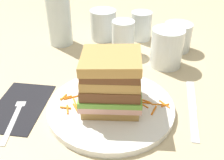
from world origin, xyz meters
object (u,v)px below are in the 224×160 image
fork (16,112)px  empty_tumbler_3 (124,37)px  empty_tumbler_0 (177,37)px  juice_glass (167,50)px  empty_tumbler_1 (103,25)px  napkin_dark (20,106)px  water_bottle (58,5)px  sandwich (111,82)px  main_plate (111,107)px  knife (193,109)px  empty_tumbler_2 (141,26)px

fork → empty_tumbler_3: size_ratio=1.83×
empty_tumbler_0 → juice_glass: bearing=-112.8°
fork → empty_tumbler_1: 0.40m
empty_tumbler_3 → napkin_dark: bearing=-127.8°
water_bottle → empty_tumbler_3: size_ratio=2.88×
sandwich → napkin_dark: sandwich is taller
main_plate → juice_glass: 0.24m
knife → juice_glass: bearing=102.6°
main_plate → empty_tumbler_3: size_ratio=2.82×
napkin_dark → fork: size_ratio=0.99×
juice_glass → empty_tumbler_0: (0.04, 0.09, -0.00)m
empty_tumbler_2 → juice_glass: bearing=-68.5°
fork → napkin_dark: bearing=94.4°
water_bottle → empty_tumbler_1: size_ratio=2.95×
empty_tumbler_2 → empty_tumbler_3: empty_tumbler_3 is taller
water_bottle → empty_tumbler_3: water_bottle is taller
sandwich → empty_tumbler_1: (-0.05, 0.35, -0.03)m
juice_glass → empty_tumbler_3: juice_glass is taller
main_plate → empty_tumbler_2: bearing=79.7°
empty_tumbler_2 → knife: bearing=-73.2°
sandwich → water_bottle: bearing=119.5°
juice_glass → empty_tumbler_3: 0.13m
empty_tumbler_2 → napkin_dark: bearing=-125.4°
napkin_dark → main_plate: bearing=1.3°
main_plate → knife: 0.17m
main_plate → sandwich: sandwich is taller
napkin_dark → empty_tumbler_3: (0.20, 0.26, 0.04)m
napkin_dark → empty_tumbler_1: bearing=68.4°
empty_tumbler_0 → sandwich: bearing=-119.7°
knife → empty_tumbler_2: (-0.10, 0.34, 0.04)m
juice_glass → empty_tumbler_0: bearing=67.2°
main_plate → empty_tumbler_1: 0.35m
sandwich → knife: sandwich is taller
napkin_dark → water_bottle: 0.33m
fork → main_plate: bearing=8.0°
juice_glass → empty_tumbler_2: 0.17m
sandwich → juice_glass: 0.23m
sandwich → napkin_dark: bearing=-178.9°
empty_tumbler_0 → napkin_dark: bearing=-140.5°
water_bottle → empty_tumbler_3: bearing=-13.2°
sandwich → empty_tumbler_3: size_ratio=1.33×
water_bottle → empty_tumbler_0: bearing=-2.6°
napkin_dark → water_bottle: (0.02, 0.31, 0.12)m
fork → empty_tumbler_3: empty_tumbler_3 is taller
main_plate → napkin_dark: size_ratio=1.56×
sandwich → empty_tumbler_3: (0.01, 0.26, -0.02)m
main_plate → fork: bearing=-172.0°
fork → juice_glass: (0.31, 0.22, 0.04)m
juice_glass → empty_tumbler_2: bearing=111.5°
main_plate → water_bottle: (-0.17, 0.30, 0.11)m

